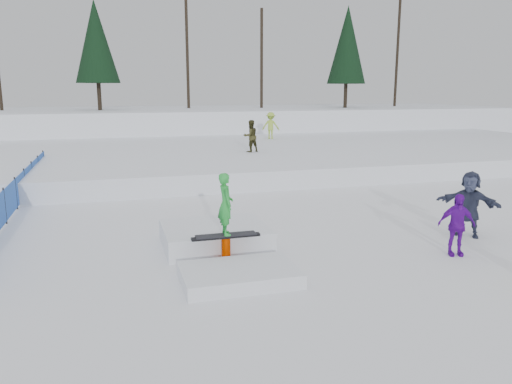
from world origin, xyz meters
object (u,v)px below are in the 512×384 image
object	(u,v)px
walker_ygreen	(271,126)
spectator_dark	(469,204)
safety_fence	(16,193)
walker_olive	(251,136)
jib_rail_feature	(221,243)
spectator_purple	(456,225)

from	to	relation	value
walker_ygreen	spectator_dark	xyz separation A→B (m)	(-0.70, -19.65, -0.76)
safety_fence	walker_ygreen	xyz separation A→B (m)	(13.07, 12.83, 1.10)
walker_olive	safety_fence	bearing A→B (deg)	19.98
safety_fence	spectator_dark	xyz separation A→B (m)	(12.37, -6.82, 0.35)
walker_olive	jib_rail_feature	world-z (taller)	walker_olive
safety_fence	spectator_purple	size ratio (longest dim) A/B	10.54
walker_ygreen	spectator_purple	bearing A→B (deg)	111.00
safety_fence	jib_rail_feature	distance (m)	8.57
safety_fence	spectator_purple	distance (m)	13.66
spectator_purple	spectator_dark	bearing A→B (deg)	59.59
spectator_purple	spectator_dark	world-z (taller)	spectator_dark
jib_rail_feature	spectator_dark	bearing A→B (deg)	-2.50
safety_fence	spectator_purple	xyz separation A→B (m)	(11.00, -8.09, 0.21)
spectator_dark	jib_rail_feature	size ratio (longest dim) A/B	0.41
safety_fence	walker_olive	bearing A→B (deg)	33.45
jib_rail_feature	walker_olive	bearing A→B (deg)	71.35
spectator_dark	jib_rail_feature	world-z (taller)	jib_rail_feature
safety_fence	walker_olive	xyz separation A→B (m)	(9.98, 6.59, 1.06)
spectator_purple	spectator_dark	distance (m)	1.88
safety_fence	walker_olive	world-z (taller)	walker_olive
walker_ygreen	jib_rail_feature	distance (m)	20.80
spectator_purple	spectator_dark	xyz separation A→B (m)	(1.37, 1.27, 0.14)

